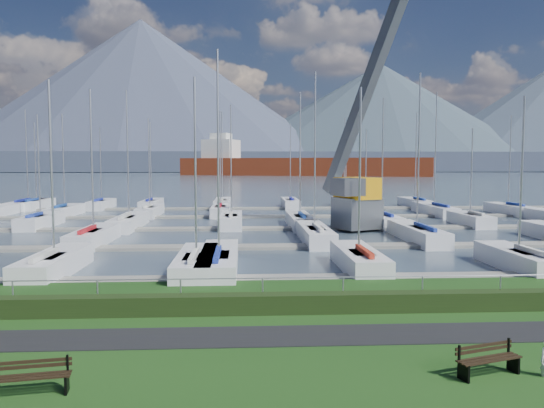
{
  "coord_description": "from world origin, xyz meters",
  "views": [
    {
      "loc": [
        -1.69,
        -19.22,
        5.45
      ],
      "look_at": [
        0.0,
        12.0,
        3.0
      ],
      "focal_mm": 35.0,
      "sensor_mm": 36.0,
      "label": 1
    }
  ],
  "objects": [
    {
      "name": "crane",
      "position": [
        8.35,
        26.19,
        5.33
      ],
      "size": [
        7.76,
        12.91,
        22.35
      ],
      "rotation": [
        0.0,
        0.0,
        0.39
      ],
      "color": "slate",
      "rests_on": "water"
    },
    {
      "name": "docks",
      "position": [
        0.0,
        26.0,
        -0.22
      ],
      "size": [
        90.0,
        41.6,
        0.25
      ],
      "color": "gray",
      "rests_on": "water"
    },
    {
      "name": "foothill",
      "position": [
        0.0,
        330.0,
        6.0
      ],
      "size": [
        900.0,
        80.0,
        12.0
      ],
      "primitive_type": "cube",
      "color": "#3D4659",
      "rests_on": "water"
    },
    {
      "name": "water",
      "position": [
        0.0,
        260.0,
        -0.4
      ],
      "size": [
        800.0,
        540.0,
        0.2
      ],
      "primitive_type": "cube",
      "color": "#3E4C5A"
    },
    {
      "name": "sailboat_fleet",
      "position": [
        -3.19,
        29.0,
        5.42
      ],
      "size": [
        76.33,
        49.09,
        13.73
      ],
      "color": "navy",
      "rests_on": "water"
    },
    {
      "name": "bench_right",
      "position": [
        4.54,
        -6.34,
        0.42
      ],
      "size": [
        1.84,
        0.94,
        0.85
      ],
      "rotation": [
        0.0,
        0.0,
        0.3
      ],
      "color": "black",
      "rests_on": "grass"
    },
    {
      "name": "bench_left",
      "position": [
        -6.7,
        -6.85,
        0.42
      ],
      "size": [
        1.84,
        0.7,
        0.85
      ],
      "rotation": [
        0.0,
        0.0,
        0.16
      ],
      "color": "black",
      "rests_on": "grass"
    },
    {
      "name": "cargo_ship_mid",
      "position": [
        20.46,
        216.86,
        3.44
      ],
      "size": [
        110.75,
        55.64,
        21.5
      ],
      "rotation": [
        0.0,
        0.0,
        -0.36
      ],
      "color": "maroon",
      "rests_on": "water"
    },
    {
      "name": "mountains",
      "position": [
        7.35,
        404.62,
        46.68
      ],
      "size": [
        1190.0,
        360.0,
        115.0
      ],
      "color": "#455664",
      "rests_on": "water"
    },
    {
      "name": "path",
      "position": [
        0.0,
        -3.0,
        0.01
      ],
      "size": [
        160.0,
        2.0,
        0.04
      ],
      "primitive_type": "cube",
      "color": "black",
      "rests_on": "grass"
    },
    {
      "name": "hedge",
      "position": [
        0.0,
        -0.4,
        0.35
      ],
      "size": [
        80.0,
        0.7,
        0.7
      ],
      "primitive_type": "cube",
      "color": "black",
      "rests_on": "grass"
    },
    {
      "name": "fence",
      "position": [
        0.0,
        0.0,
        1.2
      ],
      "size": [
        80.0,
        0.04,
        0.04
      ],
      "primitive_type": "cylinder",
      "rotation": [
        0.0,
        1.57,
        0.0
      ],
      "color": "#9C9FA5",
      "rests_on": "grass"
    }
  ]
}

